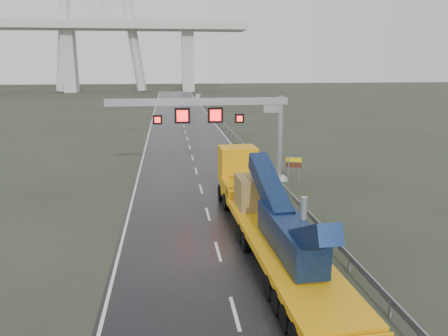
{
  "coord_description": "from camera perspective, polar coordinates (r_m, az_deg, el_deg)",
  "views": [
    {
      "loc": [
        -2.44,
        -17.57,
        9.87
      ],
      "look_at": [
        1.07,
        9.83,
        3.2
      ],
      "focal_mm": 35.0,
      "sensor_mm": 36.0,
      "label": 1
    }
  ],
  "objects": [
    {
      "name": "guardrail",
      "position": [
        49.19,
        2.83,
        2.82
      ],
      "size": [
        0.2,
        140.0,
        1.4
      ],
      "primitive_type": null,
      "color": "gray",
      "rests_on": "ground"
    },
    {
      "name": "ground",
      "position": [
        20.3,
        0.54,
        -15.52
      ],
      "size": [
        400.0,
        400.0,
        0.0
      ],
      "primitive_type": "plane",
      "color": "#2B3022",
      "rests_on": "ground"
    },
    {
      "name": "heavy_haul_truck",
      "position": [
        25.5,
        4.92,
        -4.84
      ],
      "size": [
        3.65,
        20.28,
        4.74
      ],
      "rotation": [
        0.0,
        0.0,
        0.04
      ],
      "color": "gold",
      "rests_on": "ground"
    },
    {
      "name": "striped_barrier",
      "position": [
        39.57,
        5.22,
        -0.04
      ],
      "size": [
        0.72,
        0.42,
        1.19
      ],
      "primitive_type": "cube",
      "rotation": [
        0.0,
        0.0,
        -0.06
      ],
      "color": "red",
      "rests_on": "ground"
    },
    {
      "name": "road",
      "position": [
        58.46,
        -4.82,
        3.82
      ],
      "size": [
        11.0,
        200.0,
        0.02
      ],
      "primitive_type": "cube",
      "color": "black",
      "rests_on": "ground"
    },
    {
      "name": "exit_sign_pair",
      "position": [
        37.02,
        9.09,
        0.41
      ],
      "size": [
        1.23,
        0.51,
        2.21
      ],
      "rotation": [
        0.0,
        0.0,
        -0.36
      ],
      "color": "gray",
      "rests_on": "ground"
    },
    {
      "name": "sign_gantry",
      "position": [
        36.1,
        -0.02,
        6.8
      ],
      "size": [
        14.9,
        1.2,
        7.42
      ],
      "color": "silver",
      "rests_on": "ground"
    }
  ]
}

